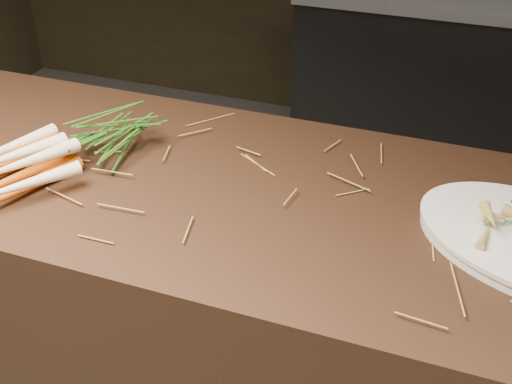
# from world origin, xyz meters

# --- Properties ---
(main_counter) EXTENTS (2.40, 0.70, 0.90)m
(main_counter) POSITION_xyz_m (0.00, 0.30, 0.45)
(main_counter) COLOR black
(main_counter) RESTS_ON ground
(back_counter) EXTENTS (1.82, 0.62, 0.84)m
(back_counter) POSITION_xyz_m (0.30, 2.18, 0.42)
(back_counter) COLOR black
(back_counter) RESTS_ON ground
(straw_bedding) EXTENTS (1.40, 0.60, 0.02)m
(straw_bedding) POSITION_xyz_m (0.00, 0.30, 0.91)
(straw_bedding) COLOR #A78A34
(straw_bedding) RESTS_ON main_counter
(root_veg_bunch) EXTENTS (0.35, 0.55, 0.10)m
(root_veg_bunch) POSITION_xyz_m (-0.62, 0.27, 0.95)
(root_veg_bunch) COLOR #DB5B0A
(root_veg_bunch) RESTS_ON main_counter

